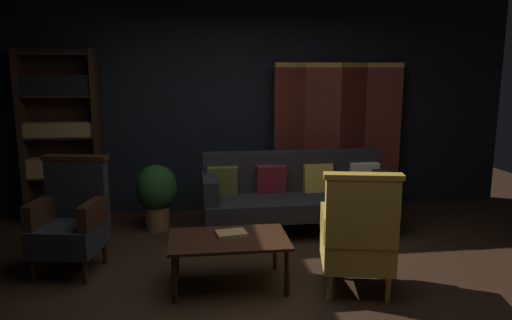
# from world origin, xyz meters

# --- Properties ---
(ground_plane) EXTENTS (10.00, 10.00, 0.00)m
(ground_plane) POSITION_xyz_m (0.00, 0.00, 0.00)
(ground_plane) COLOR black
(back_wall) EXTENTS (7.20, 0.10, 2.80)m
(back_wall) POSITION_xyz_m (0.00, 2.45, 1.40)
(back_wall) COLOR black
(back_wall) RESTS_ON ground_plane
(folding_screen) EXTENTS (1.70, 0.27, 1.90)m
(folding_screen) POSITION_xyz_m (1.26, 2.26, 0.99)
(folding_screen) COLOR #5B2319
(folding_screen) RESTS_ON ground_plane
(bookshelf) EXTENTS (0.90, 0.32, 2.05)m
(bookshelf) POSITION_xyz_m (-2.15, 2.19, 1.08)
(bookshelf) COLOR black
(bookshelf) RESTS_ON ground_plane
(velvet_couch) EXTENTS (2.12, 0.78, 0.88)m
(velvet_couch) POSITION_xyz_m (0.55, 1.46, 0.46)
(velvet_couch) COLOR black
(velvet_couch) RESTS_ON ground_plane
(coffee_table) EXTENTS (1.00, 0.64, 0.42)m
(coffee_table) POSITION_xyz_m (-0.33, 0.11, 0.37)
(coffee_table) COLOR black
(coffee_table) RESTS_ON ground_plane
(armchair_gilt_accent) EXTENTS (0.69, 0.68, 1.04)m
(armchair_gilt_accent) POSITION_xyz_m (0.70, -0.17, 0.49)
(armchair_gilt_accent) COLOR #B78E33
(armchair_gilt_accent) RESTS_ON ground_plane
(armchair_wing_left) EXTENTS (0.69, 0.68, 1.04)m
(armchair_wing_left) POSITION_xyz_m (-1.71, 0.61, 0.49)
(armchair_wing_left) COLOR black
(armchair_wing_left) RESTS_ON ground_plane
(potted_plant) EXTENTS (0.47, 0.47, 0.76)m
(potted_plant) POSITION_xyz_m (-1.03, 1.66, 0.44)
(potted_plant) COLOR brown
(potted_plant) RESTS_ON ground_plane
(book_tan_leather) EXTENTS (0.28, 0.22, 0.03)m
(book_tan_leather) POSITION_xyz_m (-0.30, 0.17, 0.44)
(book_tan_leather) COLOR #9E7A47
(book_tan_leather) RESTS_ON coffee_table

